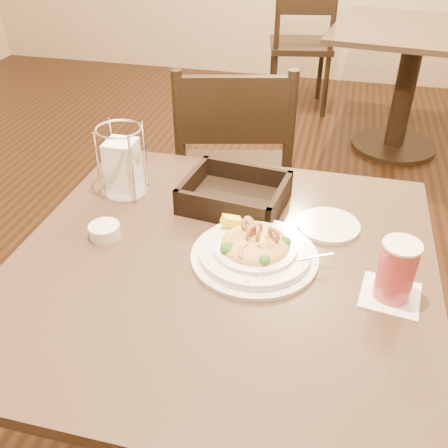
% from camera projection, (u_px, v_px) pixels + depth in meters
% --- Properties ---
extents(main_table, '(0.90, 0.90, 0.73)m').
position_uv_depth(main_table, '(222.00, 335.00, 1.20)').
color(main_table, black).
rests_on(main_table, ground).
extents(background_table, '(1.01, 1.01, 0.73)m').
position_uv_depth(background_table, '(409.00, 69.00, 2.90)').
color(background_table, black).
rests_on(background_table, ground).
extents(dining_chair_near, '(0.51, 0.51, 0.93)m').
position_uv_depth(dining_chair_near, '(233.00, 174.00, 1.87)').
color(dining_chair_near, black).
rests_on(dining_chair_near, ground).
extents(dining_chair_far, '(0.49, 0.49, 0.93)m').
position_uv_depth(dining_chair_far, '(302.00, 40.00, 3.44)').
color(dining_chair_far, black).
rests_on(dining_chair_far, ground).
extents(pasta_bowl, '(0.30, 0.27, 0.09)m').
position_uv_depth(pasta_bowl, '(255.00, 249.00, 1.06)').
color(pasta_bowl, white).
rests_on(pasta_bowl, main_table).
extents(drink_glass, '(0.13, 0.13, 0.13)m').
position_uv_depth(drink_glass, '(396.00, 271.00, 0.94)').
color(drink_glass, white).
rests_on(drink_glass, main_table).
extents(bread_basket, '(0.27, 0.23, 0.07)m').
position_uv_depth(bread_basket, '(235.00, 196.00, 1.24)').
color(bread_basket, black).
rests_on(bread_basket, main_table).
extents(napkin_caddy, '(0.11, 0.11, 0.18)m').
position_uv_depth(napkin_caddy, '(123.00, 166.00, 1.26)').
color(napkin_caddy, silver).
rests_on(napkin_caddy, main_table).
extents(side_plate, '(0.17, 0.17, 0.01)m').
position_uv_depth(side_plate, '(328.00, 225.00, 1.17)').
color(side_plate, white).
rests_on(side_plate, main_table).
extents(butter_ramekin, '(0.09, 0.09, 0.03)m').
position_uv_depth(butter_ramekin, '(105.00, 231.00, 1.13)').
color(butter_ramekin, white).
rests_on(butter_ramekin, main_table).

